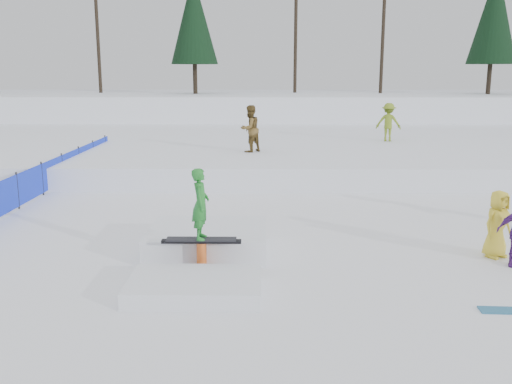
{
  "coord_description": "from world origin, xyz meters",
  "views": [
    {
      "loc": [
        0.65,
        -11.49,
        3.99
      ],
      "look_at": [
        0.5,
        2.0,
        1.1
      ],
      "focal_mm": 40.0,
      "sensor_mm": 36.0,
      "label": 1
    }
  ],
  "objects_px": {
    "walker_ygreen": "(388,122)",
    "jib_rail_feature": "(205,248)",
    "safety_fence": "(42,178)",
    "walker_olive": "(250,129)",
    "spectator_yellow": "(497,224)"
  },
  "relations": [
    {
      "from": "safety_fence",
      "to": "walker_olive",
      "type": "bearing_deg",
      "value": 33.82
    },
    {
      "from": "walker_ygreen",
      "to": "spectator_yellow",
      "type": "xyz_separation_m",
      "value": [
        -0.68,
        -14.22,
        -0.93
      ]
    },
    {
      "from": "walker_ygreen",
      "to": "spectator_yellow",
      "type": "bearing_deg",
      "value": 104.61
    },
    {
      "from": "walker_olive",
      "to": "jib_rail_feature",
      "type": "relative_size",
      "value": 0.42
    },
    {
      "from": "walker_ygreen",
      "to": "jib_rail_feature",
      "type": "bearing_deg",
      "value": 81.84
    },
    {
      "from": "walker_ygreen",
      "to": "jib_rail_feature",
      "type": "xyz_separation_m",
      "value": [
        -6.98,
        -14.63,
        -1.36
      ]
    },
    {
      "from": "safety_fence",
      "to": "walker_olive",
      "type": "height_order",
      "value": "walker_olive"
    },
    {
      "from": "safety_fence",
      "to": "spectator_yellow",
      "type": "relative_size",
      "value": 10.8
    },
    {
      "from": "walker_olive",
      "to": "spectator_yellow",
      "type": "relative_size",
      "value": 1.25
    },
    {
      "from": "safety_fence",
      "to": "jib_rail_feature",
      "type": "distance_m",
      "value": 8.86
    },
    {
      "from": "safety_fence",
      "to": "jib_rail_feature",
      "type": "xyz_separation_m",
      "value": [
        5.93,
        -6.57,
        -0.25
      ]
    },
    {
      "from": "spectator_yellow",
      "to": "jib_rail_feature",
      "type": "relative_size",
      "value": 0.34
    },
    {
      "from": "walker_ygreen",
      "to": "safety_fence",
      "type": "bearing_deg",
      "value": 49.31
    },
    {
      "from": "safety_fence",
      "to": "jib_rail_feature",
      "type": "relative_size",
      "value": 3.64
    },
    {
      "from": "safety_fence",
      "to": "spectator_yellow",
      "type": "distance_m",
      "value": 13.7
    }
  ]
}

